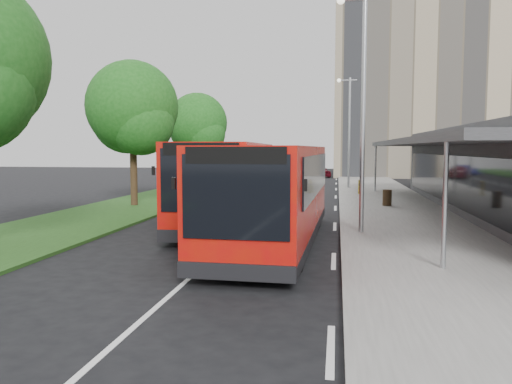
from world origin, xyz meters
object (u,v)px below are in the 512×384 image
at_px(bus_main, 275,194).
at_px(bollard, 359,187).
at_px(bus_second, 230,182).
at_px(lamp_post_far, 348,125).
at_px(lamp_post_near, 361,98).
at_px(tree_mid, 133,113).
at_px(car_far, 303,169).
at_px(tree_far, 197,127).
at_px(car_near, 318,171).
at_px(litter_bin, 387,198).

distance_m(bus_main, bollard, 16.89).
bearing_deg(bus_second, lamp_post_far, 70.49).
relative_size(lamp_post_near, bollard, 9.10).
height_order(tree_mid, car_far, tree_mid).
xyz_separation_m(tree_far, bus_main, (8.43, -20.85, -3.04)).
xyz_separation_m(lamp_post_near, lamp_post_far, (0.00, 20.00, 0.00)).
distance_m(lamp_post_far, car_far, 23.00).
height_order(tree_mid, bus_second, tree_mid).
relative_size(tree_mid, tree_far, 1.05).
height_order(bollard, car_near, car_near).
bearing_deg(lamp_post_near, lamp_post_far, 90.00).
distance_m(lamp_post_far, car_near, 16.49).
xyz_separation_m(bus_second, car_near, (2.33, 33.41, -0.97)).
relative_size(lamp_post_near, bus_second, 0.70).
height_order(tree_mid, lamp_post_far, lamp_post_far).
distance_m(bus_main, car_near, 37.57).
relative_size(bus_second, bollard, 13.07).
xyz_separation_m(tree_mid, lamp_post_near, (11.13, -7.05, -0.11)).
height_order(litter_bin, car_far, car_far).
relative_size(tree_far, litter_bin, 8.90).
relative_size(tree_mid, bus_main, 0.68).
distance_m(tree_mid, litter_bin, 13.62).
xyz_separation_m(lamp_post_near, bus_main, (-2.70, -1.80, -3.14)).
distance_m(lamp_post_near, car_far, 42.58).
bearing_deg(lamp_post_far, car_near, 99.72).
height_order(tree_far, litter_bin, tree_far).
relative_size(car_near, car_far, 1.15).
distance_m(litter_bin, bollard, 6.53).
distance_m(tree_far, bollard, 13.18).
bearing_deg(lamp_post_far, tree_far, -175.13).
bearing_deg(bus_main, lamp_post_near, 35.25).
relative_size(tree_mid, bollard, 8.51).
bearing_deg(lamp_post_far, bus_main, -97.05).
height_order(bus_second, car_far, bus_second).
distance_m(tree_mid, bollard, 14.69).
bearing_deg(litter_bin, lamp_post_near, -101.87).
bearing_deg(car_near, lamp_post_far, -102.92).
relative_size(tree_far, lamp_post_far, 0.89).
relative_size(lamp_post_far, bus_second, 0.70).
bearing_deg(bollard, tree_far, 159.86).
relative_size(tree_mid, car_near, 1.88).
bearing_deg(bus_second, car_near, 82.40).
height_order(bus_main, car_near, bus_main).
distance_m(tree_far, litter_bin, 17.26).
xyz_separation_m(bus_main, bollard, (3.35, 16.53, -0.99)).
distance_m(litter_bin, car_far, 34.44).
bearing_deg(tree_far, car_far, 74.68).
bearing_deg(tree_far, bus_second, -69.94).
bearing_deg(tree_far, lamp_post_near, -59.71).
height_order(tree_far, bollard, tree_far).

